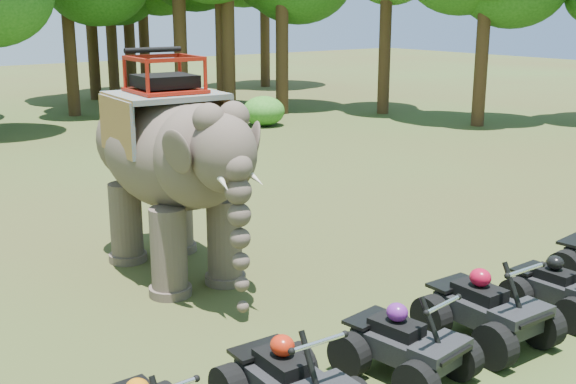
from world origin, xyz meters
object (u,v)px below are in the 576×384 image
Objects in this scene: atv_1 at (290,371)px; atv_3 at (488,299)px; elephant at (171,165)px; atv_4 at (561,280)px; atv_2 at (405,334)px.

atv_3 is (3.64, -0.06, 0.03)m from atv_1.
atv_4 is at bearing -49.09° from elephant.
atv_4 is at bearing -8.79° from atv_2.
atv_3 is 1.80m from atv_4.
atv_2 is at bearing -0.53° from atv_1.
elephant is 2.66× the size of atv_3.
atv_1 is 0.95× the size of atv_3.
atv_1 is (-1.30, -5.40, -1.42)m from elephant.
elephant is 5.73m from atv_1.
elephant is 2.79× the size of atv_1.
elephant is at bearing 88.01° from atv_2.
atv_1 is 1.89m from atv_2.
atv_1 reaches higher than atv_2.
elephant is 5.70m from atv_2.
atv_1 is at bearing 169.41° from atv_2.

